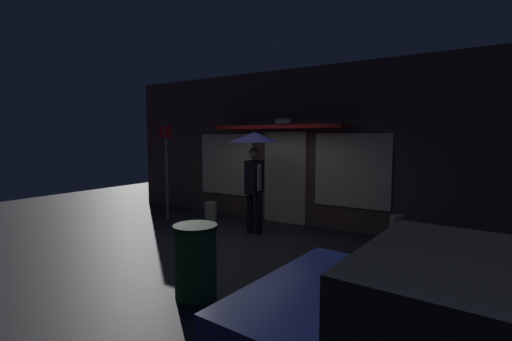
{
  "coord_description": "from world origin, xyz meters",
  "views": [
    {
      "loc": [
        3.95,
        -5.33,
        2.06
      ],
      "look_at": [
        -0.04,
        0.96,
        1.36
      ],
      "focal_mm": 24.87,
      "sensor_mm": 36.0,
      "label": 1
    }
  ],
  "objects_px": {
    "person_with_umbrella": "(254,153)",
    "sidewalk_bollard": "(211,212)",
    "street_sign_post": "(166,165)",
    "sidewalk_bollard_2": "(396,234)",
    "trash_bin": "(196,261)"
  },
  "relations": [
    {
      "from": "street_sign_post",
      "to": "trash_bin",
      "type": "bearing_deg",
      "value": -39.06
    },
    {
      "from": "street_sign_post",
      "to": "sidewalk_bollard",
      "type": "bearing_deg",
      "value": 22.41
    },
    {
      "from": "sidewalk_bollard_2",
      "to": "sidewalk_bollard",
      "type": "bearing_deg",
      "value": 179.5
    },
    {
      "from": "person_with_umbrella",
      "to": "trash_bin",
      "type": "xyz_separation_m",
      "value": [
        1.02,
        -2.98,
        -1.25
      ]
    },
    {
      "from": "person_with_umbrella",
      "to": "sidewalk_bollard",
      "type": "xyz_separation_m",
      "value": [
        -1.49,
        0.33,
        -1.49
      ]
    },
    {
      "from": "person_with_umbrella",
      "to": "sidewalk_bollard_2",
      "type": "relative_size",
      "value": 3.2
    },
    {
      "from": "sidewalk_bollard_2",
      "to": "trash_bin",
      "type": "xyz_separation_m",
      "value": [
        -1.81,
        -3.27,
        0.14
      ]
    },
    {
      "from": "street_sign_post",
      "to": "sidewalk_bollard",
      "type": "height_order",
      "value": "street_sign_post"
    },
    {
      "from": "person_with_umbrella",
      "to": "sidewalk_bollard",
      "type": "bearing_deg",
      "value": -107.41
    },
    {
      "from": "person_with_umbrella",
      "to": "trash_bin",
      "type": "relative_size",
      "value": 2.28
    },
    {
      "from": "person_with_umbrella",
      "to": "street_sign_post",
      "type": "bearing_deg",
      "value": -92.72
    },
    {
      "from": "sidewalk_bollard_2",
      "to": "trash_bin",
      "type": "distance_m",
      "value": 3.74
    },
    {
      "from": "sidewalk_bollard",
      "to": "street_sign_post",
      "type": "bearing_deg",
      "value": -157.59
    },
    {
      "from": "street_sign_post",
      "to": "sidewalk_bollard_2",
      "type": "height_order",
      "value": "street_sign_post"
    },
    {
      "from": "street_sign_post",
      "to": "sidewalk_bollard_2",
      "type": "distance_m",
      "value": 5.47
    }
  ]
}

